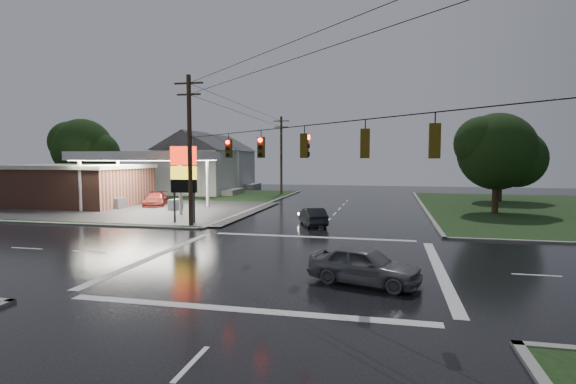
% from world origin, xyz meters
% --- Properties ---
extents(ground, '(120.00, 120.00, 0.00)m').
position_xyz_m(ground, '(0.00, 0.00, 0.00)').
color(ground, black).
rests_on(ground, ground).
extents(grass_nw, '(36.00, 36.00, 0.08)m').
position_xyz_m(grass_nw, '(-26.00, 26.00, 0.04)').
color(grass_nw, black).
rests_on(grass_nw, ground).
extents(gas_station, '(26.20, 18.00, 5.60)m').
position_xyz_m(gas_station, '(-25.68, 19.70, 2.55)').
color(gas_station, '#2D2D2D').
rests_on(gas_station, ground).
extents(pylon_sign, '(2.00, 0.35, 6.00)m').
position_xyz_m(pylon_sign, '(-10.50, 10.50, 4.01)').
color(pylon_sign, '#59595E').
rests_on(pylon_sign, ground).
extents(utility_pole_nw, '(2.20, 0.32, 11.00)m').
position_xyz_m(utility_pole_nw, '(-9.50, 9.50, 5.72)').
color(utility_pole_nw, '#382619').
rests_on(utility_pole_nw, ground).
extents(utility_pole_n, '(2.20, 0.32, 10.50)m').
position_xyz_m(utility_pole_n, '(-9.50, 38.00, 5.47)').
color(utility_pole_n, '#382619').
rests_on(utility_pole_n, ground).
extents(traffic_signals, '(26.87, 26.87, 1.47)m').
position_xyz_m(traffic_signals, '(0.02, -0.02, 6.48)').
color(traffic_signals, black).
rests_on(traffic_signals, ground).
extents(house_near, '(11.05, 8.48, 8.60)m').
position_xyz_m(house_near, '(-20.95, 36.00, 4.41)').
color(house_near, silver).
rests_on(house_near, ground).
extents(house_far, '(11.05, 8.48, 8.60)m').
position_xyz_m(house_far, '(-21.95, 48.00, 4.41)').
color(house_far, silver).
rests_on(house_far, ground).
extents(tree_nw_behind, '(8.93, 7.60, 10.00)m').
position_xyz_m(tree_nw_behind, '(-33.84, 29.99, 6.18)').
color(tree_nw_behind, black).
rests_on(tree_nw_behind, ground).
extents(tree_ne_near, '(7.99, 6.80, 8.98)m').
position_xyz_m(tree_ne_near, '(14.14, 21.99, 5.56)').
color(tree_ne_near, black).
rests_on(tree_ne_near, ground).
extents(tree_ne_far, '(8.46, 7.20, 9.80)m').
position_xyz_m(tree_ne_far, '(17.15, 33.99, 6.18)').
color(tree_ne_far, black).
rests_on(tree_ne_far, ground).
extents(car_north, '(2.85, 4.29, 1.34)m').
position_xyz_m(car_north, '(-0.80, 11.93, 0.67)').
color(car_north, black).
rests_on(car_north, ground).
extents(car_crossing, '(4.87, 3.09, 1.54)m').
position_xyz_m(car_crossing, '(3.79, -2.99, 0.77)').
color(car_crossing, slate).
rests_on(car_crossing, ground).
extents(car_pump, '(3.61, 5.38, 1.45)m').
position_xyz_m(car_pump, '(-18.75, 20.98, 0.72)').
color(car_pump, maroon).
rests_on(car_pump, ground).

